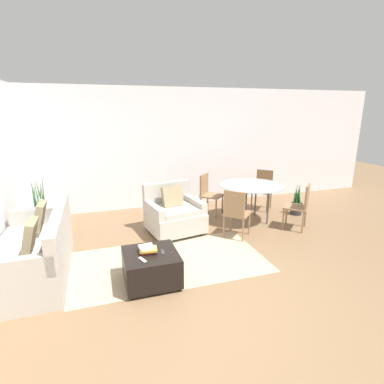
{
  "coord_description": "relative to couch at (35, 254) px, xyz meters",
  "views": [
    {
      "loc": [
        -1.26,
        -3.21,
        2.24
      ],
      "look_at": [
        0.41,
        1.96,
        0.75
      ],
      "focal_mm": 28.0,
      "sensor_mm": 36.0,
      "label": 1
    }
  ],
  "objects": [
    {
      "name": "tv_remote_secondary",
      "position": [
        1.36,
        -0.86,
        0.12
      ],
      "size": [
        0.1,
        0.16,
        0.01
      ],
      "color": "#B7B7BC",
      "rests_on": "ottoman"
    },
    {
      "name": "dining_chair_near_right",
      "position": [
        4.56,
        0.27,
        0.21
      ],
      "size": [
        0.59,
        0.59,
        0.9
      ],
      "color": "#93704C",
      "rests_on": "ground_plane"
    },
    {
      "name": "area_rug",
      "position": [
        1.86,
        -0.23,
        -0.31
      ],
      "size": [
        2.89,
        1.56,
        0.01
      ],
      "color": "tan",
      "rests_on": "ground_plane"
    },
    {
      "name": "potted_plant",
      "position": [
        -0.11,
        1.33,
        -0.01
      ],
      "size": [
        0.36,
        0.36,
        1.22
      ],
      "color": "maroon",
      "rests_on": "ground_plane"
    },
    {
      "name": "couch",
      "position": [
        0.0,
        0.0,
        0.0
      ],
      "size": [
        0.94,
        1.94,
        0.92
      ],
      "color": "#B2ADA3",
      "rests_on": "ground_plane"
    },
    {
      "name": "ottoman",
      "position": [
        1.49,
        -0.71,
        -0.08
      ],
      "size": [
        0.7,
        0.7,
        0.43
      ],
      "color": "black",
      "rests_on": "ground_plane"
    },
    {
      "name": "potted_plant_small",
      "position": [
        5.06,
        1.02,
        -0.09
      ],
      "size": [
        0.25,
        0.25,
        0.71
      ],
      "color": "#333338",
      "rests_on": "ground_plane"
    },
    {
      "name": "wall_back",
      "position": [
        2.17,
        2.58,
        1.07
      ],
      "size": [
        12.0,
        0.06,
        2.75
      ],
      "color": "white",
      "rests_on": "ground_plane"
    },
    {
      "name": "dining_table",
      "position": [
        3.88,
        0.96,
        0.4
      ],
      "size": [
        1.29,
        1.29,
        0.78
      ],
      "color": "#99A8AD",
      "rests_on": "ground_plane"
    },
    {
      "name": "tv_remote_primary",
      "position": [
        1.65,
        -0.73,
        0.12
      ],
      "size": [
        0.06,
        0.14,
        0.01
      ],
      "color": "#333338",
      "rests_on": "ottoman"
    },
    {
      "name": "dining_chair_near_left",
      "position": [
        3.19,
        0.27,
        0.21
      ],
      "size": [
        0.59,
        0.59,
        0.9
      ],
      "color": "#93704C",
      "rests_on": "ground_plane"
    },
    {
      "name": "dining_chair_far_left",
      "position": [
        3.19,
        1.64,
        0.21
      ],
      "size": [
        0.59,
        0.59,
        0.9
      ],
      "color": "#93704C",
      "rests_on": "ground_plane"
    },
    {
      "name": "dining_chair_far_right",
      "position": [
        4.56,
        1.64,
        0.21
      ],
      "size": [
        0.59,
        0.59,
        0.9
      ],
      "color": "#93704C",
      "rests_on": "ground_plane"
    },
    {
      "name": "ground_plane",
      "position": [
        2.17,
        -1.06,
        -0.31
      ],
      "size": [
        20.0,
        20.0,
        0.0
      ],
      "primitive_type": "plane",
      "color": "brown"
    },
    {
      "name": "book_stack",
      "position": [
        1.46,
        -0.67,
        0.16
      ],
      "size": [
        0.25,
        0.22,
        0.09
      ],
      "color": "#B72D28",
      "rests_on": "ottoman"
    },
    {
      "name": "armchair",
      "position": [
        2.22,
        0.89,
        0.04
      ],
      "size": [
        1.09,
        1.02,
        0.9
      ],
      "color": "#B2ADA3",
      "rests_on": "ground_plane"
    }
  ]
}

